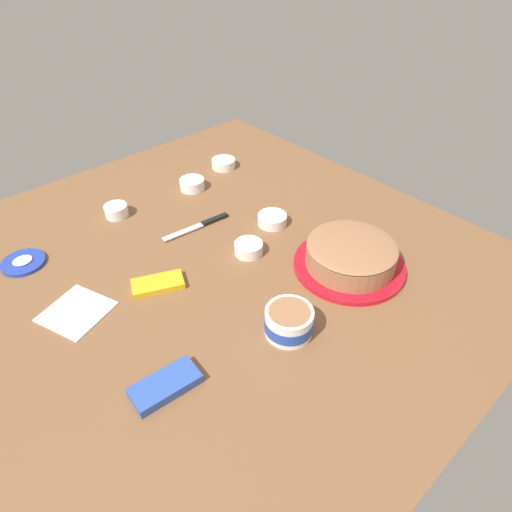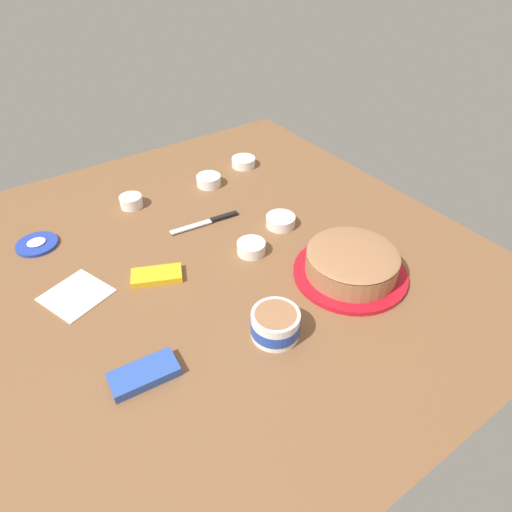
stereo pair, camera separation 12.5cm
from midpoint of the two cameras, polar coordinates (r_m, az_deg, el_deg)
The scene contains 13 objects.
ground_plane at distance 1.29m, azimuth -9.20°, elevation -1.20°, with size 1.54×1.54×0.00m, color brown.
frosted_cake at distance 1.26m, azimuth 9.39°, elevation -0.11°, with size 0.32×0.32×0.09m.
frosting_tub at distance 1.07m, azimuth 0.91°, elevation -8.62°, with size 0.12×0.12×0.07m.
frosting_tub_lid at distance 1.47m, azimuth -30.12°, elevation -0.81°, with size 0.12×0.12×0.02m.
spreading_knife at distance 1.44m, azimuth -9.49°, elevation 3.95°, with size 0.24×0.04×0.01m.
sprinkle_bowl_rainbow at distance 1.43m, azimuth -0.39°, elevation 4.68°, with size 0.09×0.09×0.03m.
sprinkle_bowl_blue at distance 1.64m, azimuth -10.46°, elevation 9.11°, with size 0.09×0.09×0.04m.
sprinkle_bowl_pink at distance 1.31m, azimuth -3.70°, elevation 0.96°, with size 0.09×0.09×0.04m.
sprinkle_bowl_green at distance 1.56m, azimuth -19.89°, elevation 5.52°, with size 0.08×0.08×0.04m.
sprinkle_bowl_yellow at distance 1.77m, azimuth -6.29°, elevation 11.79°, with size 0.09×0.09×0.03m.
candy_box_lower at distance 1.24m, azimuth -15.44°, elevation -3.65°, with size 0.14×0.07×0.02m, color yellow.
candy_box_upper at distance 1.02m, azimuth -15.27°, elevation -16.04°, with size 0.15×0.07×0.02m, color #2D51B2.
paper_napkin at distance 1.25m, azimuth -24.96°, elevation -6.62°, with size 0.15×0.15×0.01m, color white.
Camera 1 is at (-0.55, -0.82, 0.83)m, focal length 30.89 mm.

